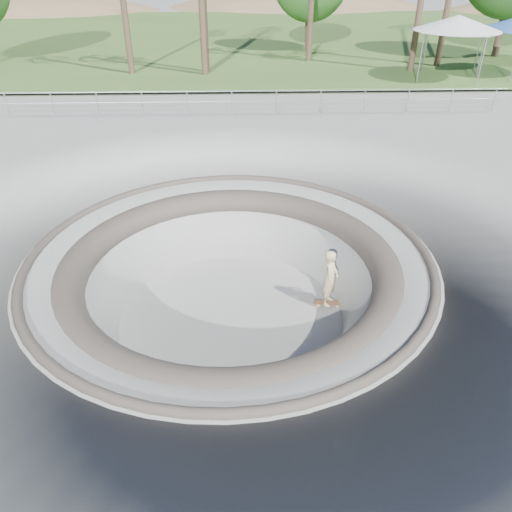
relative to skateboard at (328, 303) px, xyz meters
name	(u,v)px	position (x,y,z in m)	size (l,w,h in m)	color
ground	(230,256)	(-2.70, -0.37, 1.84)	(180.00, 180.00, 0.00)	gray
skate_bowl	(232,313)	(-2.70, -0.37, 0.01)	(14.00, 14.00, 4.10)	gray
grass_strip	(234,37)	(-2.70, 33.63, 2.06)	(180.00, 36.00, 0.12)	#3F5D25
distant_hills	(265,69)	(1.08, 56.80, -5.18)	(103.20, 45.00, 28.60)	brown
safety_railing	(232,102)	(-2.70, 11.63, 2.53)	(25.00, 0.06, 1.03)	#999BA2
skateboard	(328,303)	(0.00, 0.00, 0.00)	(0.81, 0.31, 0.08)	#9B5D3E
skater	(330,278)	(0.00, 0.00, 0.85)	(0.61, 0.40, 1.67)	beige
canopy_white	(458,23)	(9.38, 17.63, 4.99)	(5.98, 5.98, 3.28)	#999BA2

